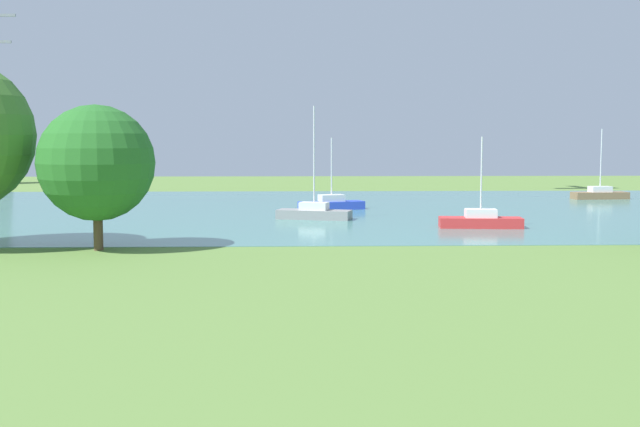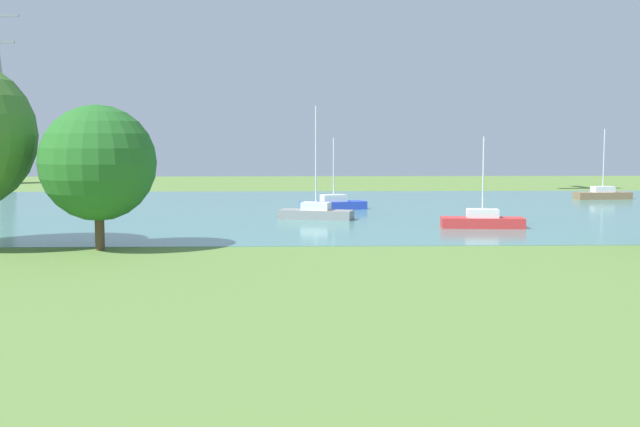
# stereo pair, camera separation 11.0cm
# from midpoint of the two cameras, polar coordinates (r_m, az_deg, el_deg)

# --- Properties ---
(ground_plane) EXTENTS (160.00, 160.00, 0.00)m
(ground_plane) POSITION_cam_midpoint_polar(r_m,az_deg,el_deg) (29.90, -3.03, -4.56)
(ground_plane) COLOR olive
(water_surface) EXTENTS (140.00, 40.00, 0.02)m
(water_surface) POSITION_cam_midpoint_polar(r_m,az_deg,el_deg) (57.67, -2.47, 0.30)
(water_surface) COLOR teal
(water_surface) RESTS_ON ground
(sailboat_gray) EXTENTS (5.03, 2.80, 7.33)m
(sailboat_gray) POSITION_cam_midpoint_polar(r_m,az_deg,el_deg) (50.51, -0.50, 0.09)
(sailboat_gray) COLOR gray
(sailboat_gray) RESTS_ON water_surface
(sailboat_red) EXTENTS (4.92, 1.95, 5.33)m
(sailboat_red) POSITION_cam_midpoint_polar(r_m,az_deg,el_deg) (46.62, 11.63, -0.50)
(sailboat_red) COLOR red
(sailboat_red) RESTS_ON water_surface
(sailboat_blue) EXTENTS (5.03, 2.86, 5.29)m
(sailboat_blue) POSITION_cam_midpoint_polar(r_m,az_deg,el_deg) (57.46, 0.79, 0.72)
(sailboat_blue) COLOR blue
(sailboat_blue) RESTS_ON water_surface
(sailboat_brown) EXTENTS (4.92, 1.93, 6.07)m
(sailboat_brown) POSITION_cam_midpoint_polar(r_m,az_deg,el_deg) (71.90, 19.81, 1.36)
(sailboat_brown) COLOR brown
(sailboat_brown) RESTS_ON water_surface
(tree_east_near) EXTENTS (5.43, 5.43, 6.81)m
(tree_east_near) POSITION_cam_midpoint_polar(r_m,az_deg,el_deg) (37.71, -16.17, 3.57)
(tree_east_near) COLOR brown
(tree_east_near) RESTS_ON ground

